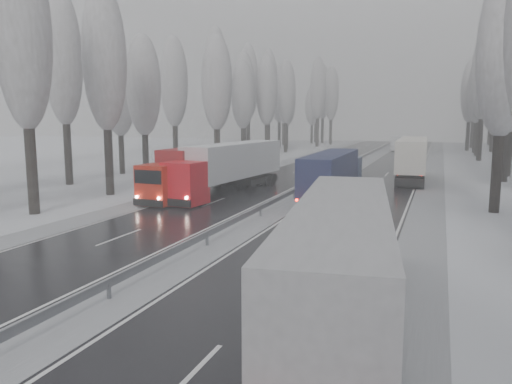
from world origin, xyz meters
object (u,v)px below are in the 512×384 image
Objects in this scene: box_truck_distant at (400,143)px; truck_red_white at (229,165)px; truck_blue_box at (333,173)px; truck_red_red at (202,166)px; truck_grey_tarp at (343,252)px; truck_cream_box at (413,156)px.

box_truck_distant is 63.11m from truck_red_white.
truck_red_red is at bearing 178.16° from truck_blue_box.
truck_red_white is at bearing -96.19° from box_truck_distant.
truck_grey_tarp is 1.08× the size of truck_blue_box.
truck_red_red is at bearing -160.02° from truck_red_white.
truck_red_red reaches higher than truck_blue_box.
truck_red_white is at bearing -134.44° from truck_cream_box.
truck_cream_box is at bearing 45.79° from truck_red_red.
truck_blue_box is at bearing 0.49° from truck_red_white.
truck_blue_box is at bearing 1.22° from truck_red_red.
truck_blue_box is at bearing -108.92° from truck_cream_box.
truck_grey_tarp is 2.01× the size of box_truck_distant.
truck_cream_box reaches higher than truck_grey_tarp.
truck_red_red is (-16.40, -15.67, -0.20)m from truck_cream_box.
truck_red_white is 1.07× the size of truck_red_red.
truck_grey_tarp is 28.53m from truck_red_red.
truck_cream_box is at bearing 82.43° from truck_grey_tarp.
truck_blue_box is 0.89× the size of truck_red_white.
truck_cream_box is 22.68m from truck_red_red.
truck_red_white is at bearing 174.17° from truck_blue_box.
truck_grey_tarp is 23.70m from truck_blue_box.
truck_cream_box is 1.01× the size of truck_red_white.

